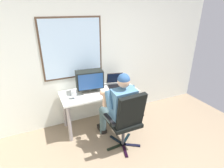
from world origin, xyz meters
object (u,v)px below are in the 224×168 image
office_chair (127,118)px  crt_monitor (90,80)px  desk (99,97)px  laptop (116,83)px  person_seated (119,106)px  wine_glass (74,94)px

office_chair → crt_monitor: bearing=109.6°
office_chair → crt_monitor: crt_monitor is taller
desk → crt_monitor: bearing=160.8°
laptop → desk: bearing=-166.0°
desk → office_chair: (0.15, -0.80, -0.02)m
desk → crt_monitor: crt_monitor is taller
person_seated → crt_monitor: (-0.29, 0.60, 0.29)m
office_chair → person_seated: person_seated is taller
office_chair → person_seated: bearing=93.0°
person_seated → laptop: size_ratio=3.09×
office_chair → wine_glass: bearing=131.8°
person_seated → laptop: 0.70m
crt_monitor → wine_glass: crt_monitor is taller
desk → crt_monitor: size_ratio=2.84×
desk → person_seated: 0.57m
desk → laptop: (0.38, 0.10, 0.18)m
crt_monitor → wine_glass: bearing=-155.6°
crt_monitor → laptop: crt_monitor is taller
person_seated → laptop: bearing=69.1°
desk → office_chair: office_chair is taller
desk → wine_glass: 0.53m
person_seated → crt_monitor: bearing=115.9°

